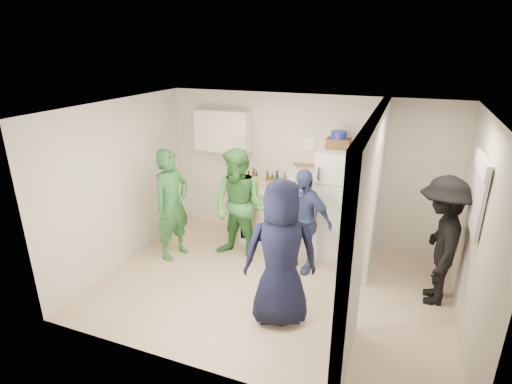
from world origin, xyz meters
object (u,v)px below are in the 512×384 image
fridge (340,203)px  person_green_left (172,205)px  person_green_center (239,206)px  person_denim (302,221)px  yellow_cup_stack_top (359,144)px  person_nook (440,241)px  wicker_basket (338,143)px  person_navy (281,254)px  stove (267,214)px  blue_bowl (339,135)px

fridge → person_green_left: bearing=-157.1°
person_green_center → person_denim: person_green_center is taller
yellow_cup_stack_top → person_nook: (1.20, -0.72, -1.01)m
yellow_cup_stack_top → person_green_left: 2.97m
wicker_basket → person_navy: wicker_basket is taller
stove → person_green_left: size_ratio=0.54×
fridge → person_navy: size_ratio=0.96×
person_green_left → person_denim: size_ratio=1.11×
fridge → wicker_basket: wicker_basket is taller
yellow_cup_stack_top → person_green_left: yellow_cup_stack_top is taller
blue_bowl → person_green_left: size_ratio=0.14×
person_green_center → person_navy: (1.06, -1.21, 0.02)m
person_green_center → person_denim: size_ratio=1.13×
stove → fridge: fridge is taller
fridge → person_green_center: bearing=-152.6°
fridge → wicker_basket: (-0.10, 0.05, 0.95)m
person_nook → wicker_basket: bearing=-120.1°
person_green_center → person_denim: (0.99, 0.06, -0.10)m
stove → person_navy: bearing=-66.1°
fridge → person_denim: (-0.43, -0.68, -0.08)m
stove → yellow_cup_stack_top: (1.45, -0.13, 1.39)m
yellow_cup_stack_top → person_nook: size_ratio=0.14×
person_green_center → person_nook: person_green_center is taller
blue_bowl → person_navy: (-0.25, -2.00, -1.04)m
person_navy → stove: bearing=-88.6°
person_denim → person_navy: bearing=-75.8°
yellow_cup_stack_top → person_denim: yellow_cup_stack_top is taller
person_denim → blue_bowl: bearing=76.3°
fridge → person_nook: fridge is taller
person_green_left → person_nook: bearing=-71.3°
stove → wicker_basket: (1.13, 0.02, 1.34)m
person_nook → fridge: bearing=-120.3°
blue_bowl → yellow_cup_stack_top: bearing=-25.1°
person_denim → person_nook: 1.86m
person_navy → blue_bowl: bearing=-119.8°
yellow_cup_stack_top → person_navy: bearing=-107.2°
person_green_left → person_green_center: bearing=-58.4°
person_green_left → stove: bearing=-32.9°
blue_bowl → person_denim: 1.41m
person_navy → person_green_left: bearing=-46.6°
wicker_basket → person_nook: bearing=-29.8°
person_green_left → person_navy: 2.27m
person_green_left → blue_bowl: bearing=-49.5°
fridge → person_green_center: person_green_center is taller
wicker_basket → person_denim: bearing=-114.4°
wicker_basket → person_denim: 1.30m
wicker_basket → person_navy: 2.21m
fridge → yellow_cup_stack_top: (0.22, -0.10, 1.00)m
wicker_basket → person_green_left: bearing=-155.2°
blue_bowl → yellow_cup_stack_top: 0.36m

